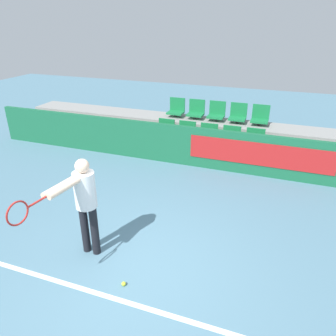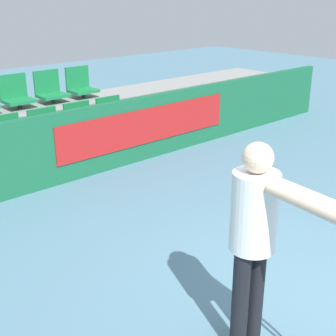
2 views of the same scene
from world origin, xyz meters
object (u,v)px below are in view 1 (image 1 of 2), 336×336
stadium_chair_2 (208,136)px  stadium_chair_5 (176,109)px  stadium_chair_8 (238,115)px  stadium_chair_1 (186,133)px  stadium_chair_4 (254,141)px  tennis_ball (124,284)px  stadium_chair_6 (196,111)px  stadium_chair_9 (260,117)px  stadium_chair_0 (166,131)px  stadium_chair_7 (216,113)px  tennis_player (83,199)px  stadium_chair_3 (231,139)px

stadium_chair_2 → stadium_chair_5: size_ratio=1.00×
stadium_chair_8 → stadium_chair_2: bearing=-123.5°
stadium_chair_1 → stadium_chair_4: bearing=0.0°
stadium_chair_8 → tennis_ball: bearing=-95.6°
stadium_chair_5 → stadium_chair_6: size_ratio=1.00×
tennis_ball → stadium_chair_9: bearing=78.7°
stadium_chair_0 → stadium_chair_8: (1.87, 0.94, 0.40)m
stadium_chair_7 → stadium_chair_6: bearing=180.0°
stadium_chair_0 → stadium_chair_2: size_ratio=1.00×
stadium_chair_2 → tennis_player: 4.79m
stadium_chair_8 → tennis_player: bearing=-104.5°
stadium_chair_7 → tennis_player: size_ratio=0.33×
stadium_chair_4 → stadium_chair_7: size_ratio=1.00×
stadium_chair_1 → stadium_chair_9: bearing=26.7°
stadium_chair_1 → stadium_chair_3: 1.24m
stadium_chair_0 → tennis_player: (0.41, -4.70, 0.43)m
stadium_chair_7 → stadium_chair_9: bearing=0.0°
stadium_chair_0 → tennis_ball: (1.27, -5.15, -0.59)m
stadium_chair_3 → tennis_ball: size_ratio=8.34×
stadium_chair_4 → tennis_player: bearing=-113.9°
stadium_chair_2 → tennis_ball: (0.03, -5.15, -0.59)m
tennis_player → tennis_ball: bearing=-20.3°
stadium_chair_1 → tennis_ball: stadium_chair_1 is taller
stadium_chair_1 → stadium_chair_6: stadium_chair_6 is taller
stadium_chair_4 → stadium_chair_9: 1.02m
stadium_chair_4 → stadium_chair_6: stadium_chair_6 is taller
stadium_chair_6 → stadium_chair_9: bearing=0.0°
stadium_chair_1 → tennis_ball: 5.22m
stadium_chair_2 → stadium_chair_0: bearing=180.0°
stadium_chair_4 → stadium_chair_2: bearing=180.0°
stadium_chair_5 → stadium_chair_4: bearing=-20.7°
stadium_chair_3 → stadium_chair_8: size_ratio=1.00×
stadium_chair_5 → tennis_ball: bearing=-78.2°
stadium_chair_5 → stadium_chair_9: bearing=0.0°
stadium_chair_1 → stadium_chair_8: (1.24, 0.94, 0.40)m
stadium_chair_4 → tennis_ball: size_ratio=8.34×
stadium_chair_4 → stadium_chair_1: bearing=180.0°
stadium_chair_9 → stadium_chair_4: bearing=-90.0°
stadium_chair_1 → stadium_chair_2: bearing=0.0°
tennis_ball → stadium_chair_2: bearing=90.3°
stadium_chair_2 → stadium_chair_3: bearing=0.0°
stadium_chair_0 → stadium_chair_3: size_ratio=1.00×
stadium_chair_5 → stadium_chair_0: bearing=-90.0°
stadium_chair_4 → tennis_player: (-2.08, -4.70, 0.43)m
stadium_chair_1 → stadium_chair_9: 2.13m
stadium_chair_2 → stadium_chair_8: stadium_chair_8 is taller
stadium_chair_9 → tennis_ball: 6.28m
stadium_chair_7 → stadium_chair_8: size_ratio=1.00×
stadium_chair_6 → tennis_player: bearing=-92.2°
tennis_ball → stadium_chair_5: bearing=101.8°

